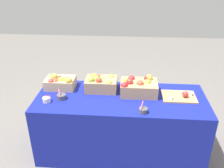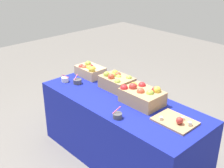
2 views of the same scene
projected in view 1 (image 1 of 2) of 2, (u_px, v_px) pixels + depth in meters
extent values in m
plane|color=slate|center=(120.00, 148.00, 3.08)|extent=(10.00, 10.00, 0.00)
cube|color=navy|center=(120.00, 124.00, 2.91)|extent=(1.90, 0.76, 0.74)
cube|color=tan|center=(60.00, 83.00, 2.92)|extent=(0.34, 0.24, 0.12)
sphere|color=gold|center=(61.00, 80.00, 2.87)|extent=(0.08, 0.08, 0.08)
sphere|color=#B2C64C|center=(51.00, 78.00, 2.95)|extent=(0.08, 0.08, 0.08)
sphere|color=red|center=(59.00, 79.00, 2.92)|extent=(0.08, 0.08, 0.08)
sphere|color=gold|center=(66.00, 80.00, 2.87)|extent=(0.08, 0.08, 0.08)
sphere|color=gold|center=(51.00, 83.00, 2.84)|extent=(0.08, 0.08, 0.08)
sphere|color=gold|center=(69.00, 80.00, 2.81)|extent=(0.08, 0.08, 0.08)
sphere|color=#B2332D|center=(51.00, 82.00, 2.83)|extent=(0.08, 0.08, 0.08)
sphere|color=#D14C33|center=(55.00, 82.00, 2.84)|extent=(0.08, 0.08, 0.08)
sphere|color=#99B742|center=(54.00, 77.00, 2.92)|extent=(0.08, 0.08, 0.08)
sphere|color=#B2332D|center=(52.00, 83.00, 2.85)|extent=(0.08, 0.08, 0.08)
cube|color=tan|center=(101.00, 84.00, 2.87)|extent=(0.36, 0.26, 0.14)
sphere|color=#D14C33|center=(98.00, 77.00, 2.89)|extent=(0.07, 0.07, 0.07)
sphere|color=gold|center=(94.00, 76.00, 2.89)|extent=(0.07, 0.07, 0.07)
sphere|color=#D14C33|center=(99.00, 80.00, 2.77)|extent=(0.07, 0.07, 0.07)
sphere|color=#99B742|center=(91.00, 80.00, 2.79)|extent=(0.07, 0.07, 0.07)
sphere|color=#99B742|center=(111.00, 77.00, 2.90)|extent=(0.07, 0.07, 0.07)
sphere|color=#99B742|center=(97.00, 79.00, 2.82)|extent=(0.07, 0.07, 0.07)
sphere|color=gold|center=(96.00, 81.00, 2.83)|extent=(0.07, 0.07, 0.07)
sphere|color=#99B742|center=(102.00, 79.00, 2.86)|extent=(0.07, 0.07, 0.07)
sphere|color=#99B742|center=(95.00, 79.00, 2.86)|extent=(0.07, 0.07, 0.07)
sphere|color=#99B742|center=(109.00, 83.00, 2.75)|extent=(0.07, 0.07, 0.07)
cube|color=tan|center=(139.00, 88.00, 2.78)|extent=(0.41, 0.29, 0.14)
sphere|color=#D14C33|center=(140.00, 84.00, 2.71)|extent=(0.08, 0.08, 0.08)
sphere|color=#B2332D|center=(129.00, 82.00, 2.73)|extent=(0.08, 0.08, 0.08)
sphere|color=red|center=(124.00, 86.00, 2.67)|extent=(0.08, 0.08, 0.08)
sphere|color=red|center=(147.00, 79.00, 2.81)|extent=(0.08, 0.08, 0.08)
sphere|color=gold|center=(149.00, 78.00, 2.81)|extent=(0.08, 0.08, 0.08)
sphere|color=#99B742|center=(147.00, 83.00, 2.75)|extent=(0.08, 0.08, 0.08)
sphere|color=red|center=(132.00, 79.00, 2.83)|extent=(0.08, 0.08, 0.08)
sphere|color=gold|center=(126.00, 81.00, 2.78)|extent=(0.08, 0.08, 0.08)
cube|color=tan|center=(179.00, 97.00, 2.73)|extent=(0.37, 0.27, 0.02)
sphere|color=#B2332D|center=(185.00, 94.00, 2.69)|extent=(0.07, 0.07, 0.07)
cube|color=beige|center=(171.00, 98.00, 2.66)|extent=(0.04, 0.04, 0.03)
cube|color=beige|center=(182.00, 92.00, 2.78)|extent=(0.03, 0.03, 0.03)
cube|color=beige|center=(191.00, 94.00, 2.74)|extent=(0.05, 0.05, 0.03)
cylinder|color=#4C4C51|center=(62.00, 97.00, 2.70)|extent=(0.10, 0.10, 0.05)
cylinder|color=#EA598C|center=(59.00, 93.00, 2.67)|extent=(0.04, 0.08, 0.06)
cylinder|color=silver|center=(47.00, 100.00, 2.64)|extent=(0.08, 0.08, 0.05)
cylinder|color=#EA598C|center=(47.00, 96.00, 2.61)|extent=(0.03, 0.09, 0.06)
cylinder|color=#4C4C51|center=(143.00, 110.00, 2.46)|extent=(0.09, 0.09, 0.05)
cylinder|color=#EA598C|center=(142.00, 106.00, 2.44)|extent=(0.04, 0.09, 0.07)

